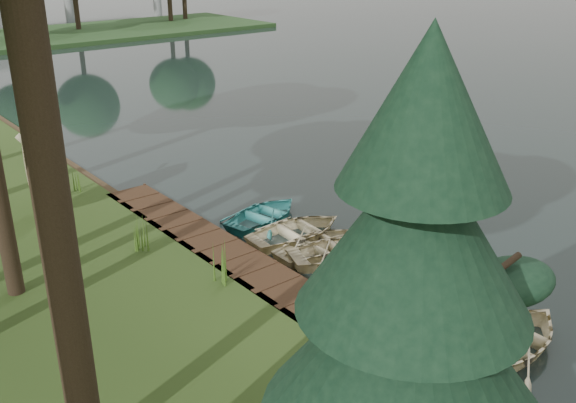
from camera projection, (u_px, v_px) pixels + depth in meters
ground at (298, 262)px, 19.03m from camera, size 300.00×300.00×0.00m
water at (425, 59)px, 50.88m from camera, size 130.00×200.00×0.05m
boardwalk at (254, 274)px, 18.04m from camera, size 1.60×16.00×0.30m
peninsula at (18, 39)px, 59.48m from camera, size 50.00×14.00×0.45m
rowboat_0 at (509, 336)px, 14.73m from camera, size 3.62×2.61×0.74m
rowboat_1 at (463, 312)px, 15.65m from camera, size 4.28×3.37×0.80m
rowboat_2 at (430, 286)px, 16.85m from camera, size 4.27×3.77×0.73m
rowboat_3 at (384, 265)px, 17.84m from camera, size 4.64×3.90×0.82m
rowboat_4 at (347, 249)px, 18.90m from camera, size 4.17×3.56×0.73m
rowboat_5 at (320, 243)px, 19.39m from camera, size 3.10×2.22×0.64m
rowboat_6 at (297, 229)px, 20.24m from camera, size 3.50×2.59×0.70m
rowboat_7 at (264, 212)px, 21.52m from camera, size 3.54×2.87×0.65m
stored_rowboat at (49, 203)px, 21.50m from camera, size 4.57×4.31×0.77m
pine_tree at (413, 277)px, 7.78m from camera, size 3.80×3.80×7.84m
reeds_0 at (336, 340)px, 14.07m from camera, size 0.60×0.60×0.87m
reeds_1 at (224, 262)px, 17.16m from camera, size 0.60×0.60×1.13m
reeds_2 at (141, 234)px, 18.96m from camera, size 0.60×0.60×0.98m
reeds_3 at (72, 180)px, 23.28m from camera, size 0.60×0.60×0.95m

